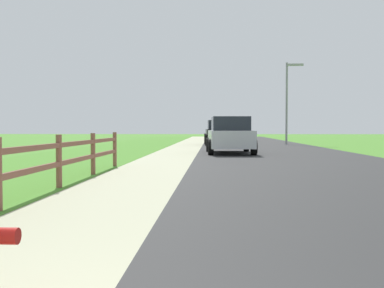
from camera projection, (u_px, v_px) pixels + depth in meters
The scene contains 10 objects.
ground_plane at pixel (201, 148), 26.16m from camera, with size 120.00×120.00×0.00m, color #4B8A2B.
road_asphalt at pixel (260, 146), 28.00m from camera, with size 7.00×66.00×0.01m, color #2E2E2E.
curb_concrete at pixel (153, 146), 28.29m from camera, with size 6.00×66.00×0.01m, color #B4B490.
grass_verge at pixel (128, 146), 28.36m from camera, with size 5.00×66.00×0.00m, color #4B8A2B.
rail_fence at pixel (33, 161), 7.37m from camera, with size 0.11×12.34×0.99m.
parked_suv_silver at pixel (230, 135), 20.44m from camera, with size 2.14×4.61×1.60m.
parked_car_black at pixel (220, 133), 30.62m from camera, with size 2.17×4.60×1.63m.
parked_car_beige at pixel (229, 132), 38.53m from camera, with size 2.18×4.42×1.51m.
parked_car_red at pixel (225, 131), 48.38m from camera, with size 2.15×4.69×1.56m.
street_lamp at pixel (289, 95), 31.34m from camera, with size 1.17×0.20×5.53m.
Camera 1 is at (0.67, -1.13, 1.11)m, focal length 43.50 mm.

